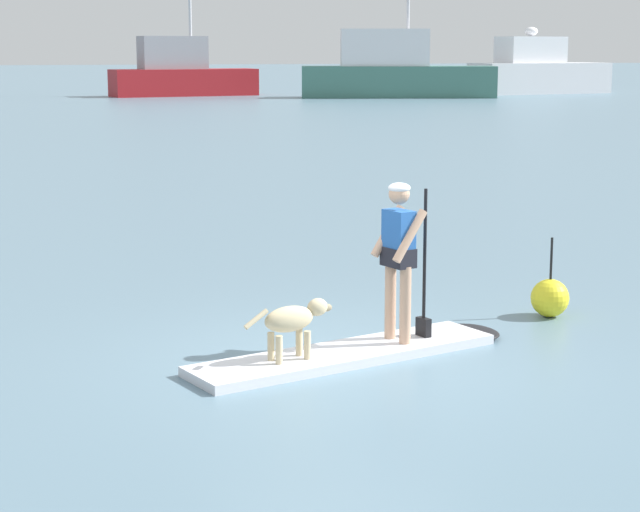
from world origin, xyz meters
The scene contains 8 objects.
ground_plane centered at (0.00, 0.00, 0.00)m, with size 400.00×400.00×0.00m, color slate.
paddleboard centered at (0.22, 0.07, 0.05)m, with size 3.72×1.88×0.10m.
person_paddler centered at (0.66, 0.22, 1.07)m, with size 0.67×0.58×1.68m.
dog centered at (-0.58, -0.20, 0.49)m, with size 0.98×0.41×0.58m.
moored_boat_center centered at (6.68, 63.70, 1.48)m, with size 9.87×4.15×12.40m.
moored_boat_far_starboard centered at (19.51, 57.99, 1.62)m, with size 12.60×5.76×11.08m.
moored_boat_outer centered at (31.00, 61.37, 1.49)m, with size 10.27×4.89×4.52m.
marker_buoy centered at (2.86, 1.18, 0.23)m, with size 0.46×0.46×0.96m.
Camera 1 is at (-3.01, -10.71, 3.15)m, focal length 63.00 mm.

